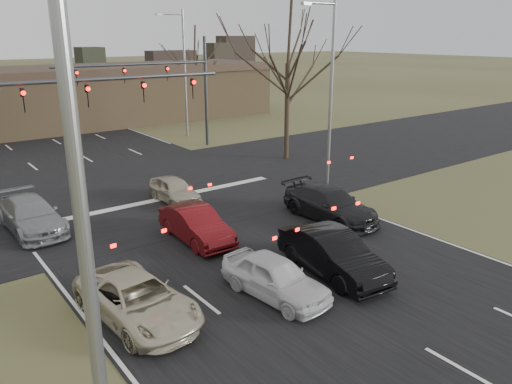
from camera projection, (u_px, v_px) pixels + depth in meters
ground at (346, 305)px, 15.65m from camera, size 360.00×360.00×0.00m
road_cross at (143, 190)px, 27.10m from camera, size 200.00×14.00×0.02m
building at (53, 98)px, 44.99m from camera, size 42.40×10.40×5.30m
mast_arm_near at (40, 110)px, 21.06m from camera, size 12.12×0.24×8.00m
mast_arm_far at (171, 80)px, 35.22m from camera, size 11.12×0.24×8.00m
streetlight_left at (102, 259)px, 5.87m from camera, size 2.34×0.25×10.00m
streetlight_right_near at (329, 84)px, 26.64m from camera, size 2.34×0.25×10.00m
streetlight_right_far at (183, 67)px, 39.90m from camera, size 2.34×0.25×10.00m
tree_right_near at (289, 21)px, 31.46m from camera, size 6.90×6.90×11.50m
tree_right_far at (194, 47)px, 48.83m from camera, size 5.40×5.40×9.00m
car_silver_suv at (137, 299)px, 14.69m from camera, size 2.66×4.93×1.31m
car_white_sedan at (275, 277)px, 15.99m from camera, size 2.03×4.14×1.36m
car_black_hatch at (333, 254)px, 17.47m from camera, size 2.13×4.83×1.54m
car_charcoal_sedan at (330, 204)px, 22.69m from camera, size 2.05×5.01×1.45m
car_grey_ahead at (31, 215)px, 21.39m from camera, size 2.20×4.97×1.42m
car_red_ahead at (196, 225)px, 20.35m from camera, size 1.61×4.26×1.39m
car_silver_ahead at (175, 190)px, 25.10m from camera, size 1.58×3.74×1.26m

